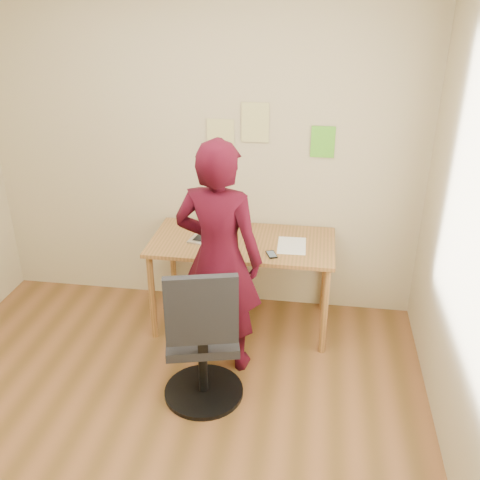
% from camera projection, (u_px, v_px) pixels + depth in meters
% --- Properties ---
extents(room, '(3.58, 3.58, 2.78)m').
position_uv_depth(room, '(125.00, 243.00, 2.64)').
color(room, brown).
rests_on(room, ground).
extents(desk, '(1.40, 0.70, 0.74)m').
position_uv_depth(desk, '(242.00, 251.00, 4.12)').
color(desk, '#A16A37').
rests_on(desk, ground).
extents(laptop, '(0.34, 0.31, 0.21)m').
position_uv_depth(laptop, '(212.00, 232.00, 4.10)').
color(laptop, '#B7B7BF').
rests_on(laptop, desk).
extents(paper_sheet, '(0.22, 0.31, 0.00)m').
position_uv_depth(paper_sheet, '(292.00, 245.00, 4.00)').
color(paper_sheet, white).
rests_on(paper_sheet, desk).
extents(phone, '(0.10, 0.13, 0.01)m').
position_uv_depth(phone, '(272.00, 254.00, 3.86)').
color(phone, black).
rests_on(phone, desk).
extents(wall_note_left, '(0.21, 0.00, 0.30)m').
position_uv_depth(wall_note_left, '(221.00, 138.00, 4.14)').
color(wall_note_left, '#D3CC7E').
rests_on(wall_note_left, room).
extents(wall_note_mid, '(0.21, 0.00, 0.30)m').
position_uv_depth(wall_note_mid, '(255.00, 122.00, 4.04)').
color(wall_note_mid, '#D3CC7E').
rests_on(wall_note_mid, room).
extents(wall_note_right, '(0.18, 0.00, 0.24)m').
position_uv_depth(wall_note_right, '(323.00, 142.00, 4.03)').
color(wall_note_right, '#5BC32B').
rests_on(wall_note_right, room).
extents(office_chair, '(0.55, 0.56, 1.02)m').
position_uv_depth(office_chair, '(202.00, 346.00, 3.38)').
color(office_chair, black).
rests_on(office_chair, ground).
extents(person, '(0.66, 0.49, 1.67)m').
position_uv_depth(person, '(219.00, 259.00, 3.60)').
color(person, '#3C0815').
rests_on(person, ground).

